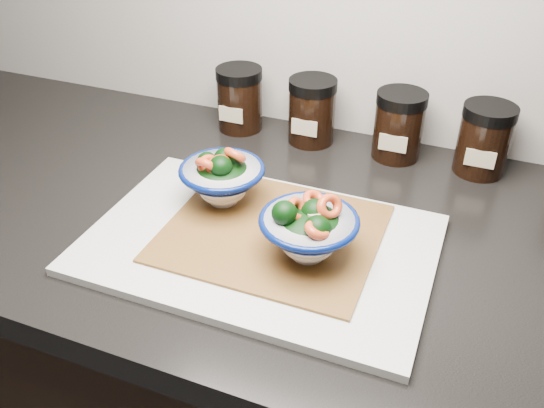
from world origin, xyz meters
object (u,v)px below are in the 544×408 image
at_px(cutting_board, 260,244).
at_px(spice_jar_a, 240,99).
at_px(bowl_left, 222,178).
at_px(spice_jar_b, 312,111).
at_px(bowl_right, 309,230).
at_px(spice_jar_c, 399,125).
at_px(spice_jar_d, 484,139).

xyz_separation_m(cutting_board, spice_jar_a, (-0.17, 0.31, 0.05)).
height_order(bowl_left, spice_jar_b, spice_jar_b).
bearing_deg(spice_jar_a, spice_jar_b, 0.00).
distance_m(bowl_right, spice_jar_c, 0.33).
bearing_deg(spice_jar_b, spice_jar_d, 0.00).
relative_size(bowl_left, spice_jar_a, 1.08).
xyz_separation_m(spice_jar_a, spice_jar_c, (0.28, 0.00, 0.00)).
distance_m(cutting_board, spice_jar_a, 0.36).
bearing_deg(spice_jar_c, spice_jar_b, 180.00).
xyz_separation_m(bowl_left, spice_jar_c, (0.20, 0.25, 0.00)).
relative_size(cutting_board, bowl_left, 3.70).
xyz_separation_m(cutting_board, spice_jar_b, (-0.03, 0.31, 0.05)).
xyz_separation_m(spice_jar_a, spice_jar_b, (0.14, 0.00, 0.00)).
xyz_separation_m(bowl_left, spice_jar_a, (-0.09, 0.25, 0.00)).
distance_m(spice_jar_c, spice_jar_d, 0.13).
bearing_deg(cutting_board, spice_jar_b, 96.14).
bearing_deg(spice_jar_d, bowl_right, -119.18).
distance_m(cutting_board, spice_jar_c, 0.34).
height_order(spice_jar_b, spice_jar_c, same).
relative_size(spice_jar_c, spice_jar_d, 1.00).
height_order(cutting_board, bowl_left, bowl_left).
distance_m(bowl_left, spice_jar_c, 0.32).
relative_size(cutting_board, spice_jar_b, 3.98).
relative_size(bowl_right, spice_jar_a, 1.10).
distance_m(cutting_board, bowl_right, 0.09).
height_order(spice_jar_a, spice_jar_b, same).
distance_m(bowl_left, spice_jar_b, 0.26).
bearing_deg(spice_jar_c, cutting_board, -110.22).
bearing_deg(spice_jar_a, spice_jar_c, 0.00).
bearing_deg(spice_jar_c, spice_jar_a, 180.00).
bearing_deg(spice_jar_c, bowl_left, -128.51).
bearing_deg(bowl_left, spice_jar_d, 36.92).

